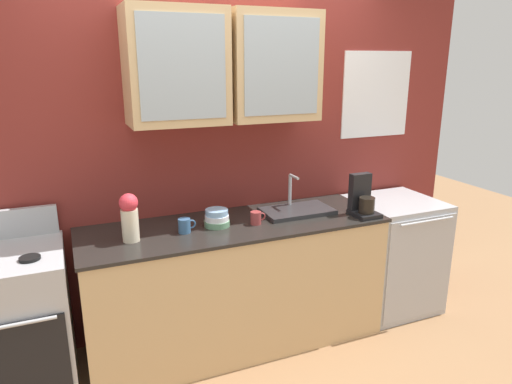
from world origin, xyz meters
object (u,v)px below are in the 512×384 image
(vase, at_px, (130,216))
(dishwasher, at_px, (392,254))
(cup_near_sink, at_px, (256,218))
(coffee_maker, at_px, (363,200))
(sink_faucet, at_px, (297,210))
(cup_near_bowls, at_px, (185,226))
(stove_range, at_px, (15,325))
(bowl_stack, at_px, (217,218))

(vase, xyz_separation_m, dishwasher, (2.03, 0.04, -0.60))
(cup_near_sink, height_order, coffee_maker, coffee_maker)
(sink_faucet, bearing_deg, cup_near_sink, -164.01)
(cup_near_bowls, bearing_deg, stove_range, 177.85)
(sink_faucet, relative_size, coffee_maker, 1.73)
(sink_faucet, height_order, cup_near_sink, sink_faucet)
(vase, height_order, dishwasher, vase)
(bowl_stack, xyz_separation_m, cup_near_bowls, (-0.22, -0.04, -0.01))
(coffee_maker, bearing_deg, stove_range, 175.46)
(stove_range, bearing_deg, cup_near_bowls, -2.15)
(bowl_stack, xyz_separation_m, vase, (-0.56, -0.05, 0.10))
(sink_faucet, xyz_separation_m, cup_near_sink, (-0.36, -0.10, 0.02))
(stove_range, distance_m, cup_near_bowls, 1.14)
(bowl_stack, bearing_deg, cup_near_sink, -16.01)
(dishwasher, bearing_deg, bowl_stack, 179.64)
(stove_range, bearing_deg, coffee_maker, -4.54)
(cup_near_sink, bearing_deg, stove_range, 177.43)
(cup_near_sink, bearing_deg, bowl_stack, 163.99)
(bowl_stack, height_order, cup_near_sink, bowl_stack)
(vase, bearing_deg, dishwasher, 1.27)
(cup_near_sink, relative_size, dishwasher, 0.12)
(cup_near_sink, distance_m, cup_near_bowls, 0.48)
(bowl_stack, relative_size, cup_near_sink, 1.59)
(stove_range, xyz_separation_m, bowl_stack, (1.25, 0.00, 0.49))
(bowl_stack, xyz_separation_m, cup_near_sink, (0.25, -0.07, -0.01))
(stove_range, xyz_separation_m, sink_faucet, (1.86, 0.04, 0.46))
(sink_faucet, xyz_separation_m, coffee_maker, (0.40, -0.22, 0.09))
(cup_near_bowls, bearing_deg, vase, -178.19)
(stove_range, height_order, cup_near_sink, stove_range)
(sink_faucet, xyz_separation_m, vase, (-1.17, -0.08, 0.14))
(stove_range, height_order, dishwasher, stove_range)
(bowl_stack, distance_m, cup_near_bowls, 0.23)
(bowl_stack, bearing_deg, vase, -174.49)
(cup_near_sink, distance_m, dishwasher, 1.31)
(bowl_stack, relative_size, vase, 0.57)
(cup_near_bowls, bearing_deg, dishwasher, 1.16)
(bowl_stack, height_order, vase, vase)
(sink_faucet, distance_m, dishwasher, 0.98)
(dishwasher, relative_size, coffee_maker, 3.08)
(vase, xyz_separation_m, cup_near_bowls, (0.33, 0.01, -0.11))
(bowl_stack, relative_size, cup_near_bowls, 1.49)
(sink_faucet, distance_m, cup_near_bowls, 0.84)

